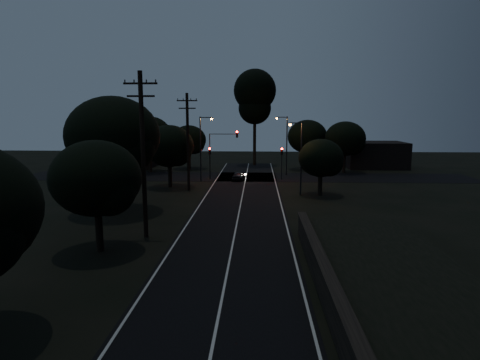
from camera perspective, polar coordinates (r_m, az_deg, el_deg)
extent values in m
cube|color=black|center=(34.05, -0.15, -4.68)|extent=(8.00, 70.00, 0.02)
cube|color=black|center=(53.67, 0.86, 0.46)|extent=(60.00, 8.00, 0.02)
cube|color=beige|center=(34.05, -0.15, -4.66)|extent=(0.12, 70.00, 0.01)
cube|color=beige|center=(34.43, -6.42, -4.56)|extent=(0.12, 70.00, 0.01)
cube|color=beige|center=(34.08, 6.18, -4.70)|extent=(0.12, 70.00, 0.01)
cube|color=black|center=(16.16, 13.78, -18.51)|extent=(0.40, 26.00, 1.50)
cube|color=black|center=(15.81, 13.90, -15.93)|extent=(0.55, 26.00, 0.10)
cube|color=black|center=(17.19, 25.53, -17.96)|extent=(6.50, 26.00, 1.20)
cylinder|color=black|center=(27.23, -13.61, 3.29)|extent=(0.30, 0.30, 11.00)
cube|color=black|center=(27.17, -14.00, 13.19)|extent=(2.20, 0.12, 0.12)
cube|color=black|center=(27.12, -13.93, 11.51)|extent=(1.80, 0.12, 0.12)
cylinder|color=black|center=(43.78, -7.43, 5.30)|extent=(0.30, 0.30, 10.50)
cube|color=black|center=(43.70, -7.55, 11.13)|extent=(2.20, 0.12, 0.12)
cube|color=black|center=(43.68, -7.53, 10.08)|extent=(1.80, 0.12, 0.12)
cylinder|color=black|center=(25.88, -19.39, -6.87)|extent=(0.44, 0.44, 2.51)
ellipsoid|color=black|center=(25.20, -19.79, 0.25)|extent=(5.32, 5.32, 4.52)
sphere|color=black|center=(24.46, -18.17, -1.19)|extent=(3.19, 3.19, 3.19)
cylinder|color=black|center=(35.74, -17.23, -1.51)|extent=(0.44, 0.44, 3.58)
ellipsoid|color=black|center=(35.20, -17.59, 6.01)|extent=(7.74, 7.74, 6.58)
sphere|color=black|center=(34.07, -15.83, 4.70)|extent=(4.64, 4.64, 4.64)
cylinder|color=black|center=(46.64, -9.93, 0.61)|extent=(0.44, 0.44, 2.62)
ellipsoid|color=black|center=(46.26, -10.05, 4.79)|extent=(5.60, 5.60, 4.76)
sphere|color=black|center=(45.56, -8.97, 4.04)|extent=(3.36, 3.36, 3.36)
cylinder|color=black|center=(62.32, -7.22, 2.74)|extent=(0.44, 0.44, 2.46)
ellipsoid|color=black|center=(62.04, -7.28, 5.68)|extent=(5.26, 5.26, 4.47)
sphere|color=black|center=(61.41, -6.50, 5.16)|extent=(3.16, 3.16, 3.16)
cylinder|color=black|center=(59.49, -12.63, 2.54)|extent=(0.44, 0.44, 2.99)
ellipsoid|color=black|center=(59.17, -12.76, 6.25)|extent=(6.30, 6.30, 5.35)
sphere|color=black|center=(58.32, -11.86, 5.62)|extent=(3.78, 3.78, 3.78)
cylinder|color=black|center=(61.84, 9.47, 2.78)|extent=(0.44, 0.44, 2.75)
ellipsoid|color=black|center=(61.55, 9.56, 6.11)|extent=(5.92, 5.92, 5.04)
sphere|color=black|center=(61.13, 10.58, 5.50)|extent=(3.55, 3.55, 3.55)
cylinder|color=black|center=(59.73, 14.58, 2.35)|extent=(0.44, 0.44, 2.70)
ellipsoid|color=black|center=(59.43, 14.72, 5.72)|extent=(5.76, 5.76, 4.90)
sphere|color=black|center=(59.12, 15.77, 5.10)|extent=(3.46, 3.46, 3.46)
cylinder|color=black|center=(42.12, 11.31, -0.68)|extent=(0.44, 0.44, 2.15)
ellipsoid|color=black|center=(41.74, 11.43, 3.09)|extent=(4.57, 4.57, 3.88)
sphere|color=black|center=(41.48, 12.60, 2.38)|extent=(2.74, 2.74, 2.74)
cylinder|color=black|center=(66.14, 2.09, 5.82)|extent=(0.50, 0.50, 8.53)
sphere|color=black|center=(66.13, 2.13, 12.61)|extent=(6.83, 6.83, 6.83)
sphere|color=black|center=(66.03, 2.11, 10.19)|extent=(5.28, 5.28, 5.28)
cube|color=black|center=(66.88, -16.29, 3.72)|extent=(10.00, 8.00, 4.40)
cube|color=black|center=(66.90, 18.59, 3.44)|extent=(9.00, 7.00, 4.00)
cylinder|color=black|center=(51.81, -4.29, 1.89)|extent=(0.12, 0.12, 3.20)
cube|color=black|center=(51.59, -4.32, 4.15)|extent=(0.28, 0.22, 0.90)
sphere|color=#FF0705|center=(51.44, -4.34, 4.47)|extent=(0.22, 0.22, 0.22)
cylinder|color=black|center=(51.53, 5.92, 1.83)|extent=(0.12, 0.12, 3.20)
cube|color=black|center=(51.31, 5.96, 4.10)|extent=(0.28, 0.22, 0.90)
sphere|color=#FF0705|center=(51.15, 5.98, 4.42)|extent=(0.22, 0.22, 0.22)
cylinder|color=black|center=(51.70, -4.30, 2.88)|extent=(0.12, 0.12, 5.00)
cube|color=black|center=(51.14, -0.43, 6.55)|extent=(0.28, 0.22, 0.90)
sphere|color=#FF0705|center=(51.00, -0.44, 6.88)|extent=(0.22, 0.22, 0.22)
cube|color=black|center=(51.26, -2.39, 6.55)|extent=(3.50, 0.08, 0.08)
cylinder|color=black|center=(49.70, -5.63, 4.35)|extent=(0.16, 0.16, 8.00)
cube|color=black|center=(49.43, -4.89, 8.86)|extent=(1.40, 0.10, 0.10)
cube|color=black|center=(49.35, -4.08, 8.81)|extent=(0.35, 0.22, 0.12)
sphere|color=orange|center=(49.35, -4.07, 8.69)|extent=(0.26, 0.26, 0.26)
cylinder|color=black|center=(55.32, 6.66, 4.82)|extent=(0.16, 0.16, 8.00)
cube|color=black|center=(55.11, 6.00, 8.88)|extent=(1.40, 0.10, 0.10)
cube|color=black|center=(55.08, 5.27, 8.83)|extent=(0.35, 0.22, 0.12)
sphere|color=orange|center=(55.08, 5.27, 8.73)|extent=(0.26, 0.26, 0.26)
cylinder|color=black|center=(41.49, 8.69, 2.97)|extent=(0.16, 0.16, 7.50)
cube|color=black|center=(41.20, 7.98, 8.04)|extent=(1.20, 0.10, 0.10)
cube|color=black|center=(41.15, 7.14, 7.98)|extent=(0.35, 0.22, 0.12)
sphere|color=orange|center=(41.15, 7.14, 7.84)|extent=(0.26, 0.26, 0.26)
imported|color=black|center=(50.95, -0.20, 0.58)|extent=(1.74, 3.28, 1.06)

